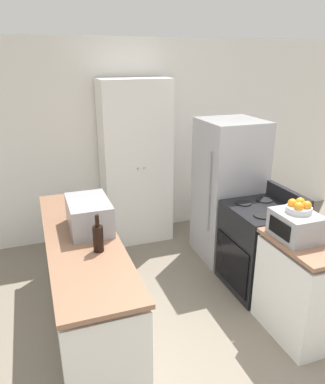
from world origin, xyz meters
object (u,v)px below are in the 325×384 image
at_px(pantry_cabinet, 136,163).
at_px(refrigerator, 228,191).
at_px(toaster_oven, 296,225).
at_px(fruit_bowl, 299,207).
at_px(wine_bottle, 98,238).
at_px(microwave, 89,215).
at_px(stove, 259,247).

distance_m(pantry_cabinet, refrigerator, 1.25).
xyz_separation_m(toaster_oven, fruit_bowl, (0.02, 0.01, 0.16)).
height_order(pantry_cabinet, wine_bottle, pantry_cabinet).
bearing_deg(microwave, fruit_bowl, -24.68).
height_order(stove, toaster_oven, toaster_oven).
bearing_deg(fruit_bowl, wine_bottle, 168.98).
bearing_deg(pantry_cabinet, wine_bottle, -113.95).
height_order(pantry_cabinet, fruit_bowl, pantry_cabinet).
height_order(stove, microwave, microwave).
xyz_separation_m(pantry_cabinet, toaster_oven, (0.77, -2.22, -0.03)).
distance_m(refrigerator, fruit_bowl, 1.43).
bearing_deg(wine_bottle, fruit_bowl, -11.02).
distance_m(pantry_cabinet, stove, 1.90).
xyz_separation_m(refrigerator, microwave, (-1.75, -0.63, 0.21)).
bearing_deg(pantry_cabinet, refrigerator, -41.92).
height_order(refrigerator, fruit_bowl, refrigerator).
height_order(microwave, toaster_oven, microwave).
relative_size(microwave, fruit_bowl, 2.52).
distance_m(stove, toaster_oven, 0.87).
height_order(wine_bottle, toaster_oven, wine_bottle).
xyz_separation_m(pantry_cabinet, fruit_bowl, (0.79, -2.21, 0.13)).
bearing_deg(toaster_oven, microwave, 154.64).
bearing_deg(wine_bottle, microwave, 89.92).
distance_m(toaster_oven, fruit_bowl, 0.16).
xyz_separation_m(pantry_cabinet, refrigerator, (0.92, -0.82, -0.21)).
xyz_separation_m(refrigerator, toaster_oven, (-0.14, -1.40, 0.18)).
xyz_separation_m(wine_bottle, fruit_bowl, (1.63, -0.32, 0.16)).
bearing_deg(wine_bottle, stove, 10.45).
bearing_deg(toaster_oven, fruit_bowl, 34.64).
height_order(microwave, wine_bottle, wine_bottle).
bearing_deg(wine_bottle, toaster_oven, -11.63).
height_order(wine_bottle, fruit_bowl, fruit_bowl).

